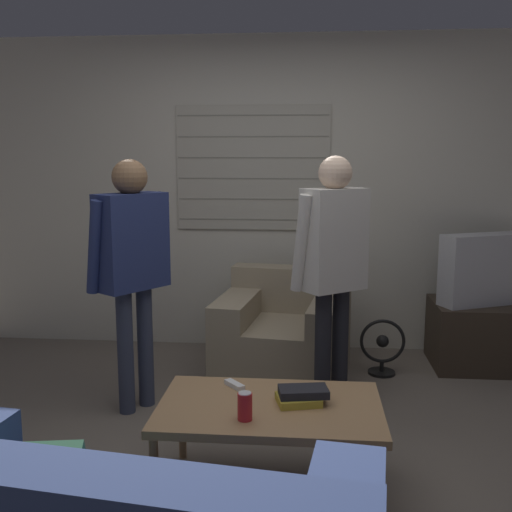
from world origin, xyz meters
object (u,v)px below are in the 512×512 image
at_px(spare_remote, 234,385).
at_px(tv, 491,269).
at_px(person_right_standing, 332,256).
at_px(soda_can, 245,406).
at_px(coffee_table, 270,412).
at_px(floor_fan, 382,347).
at_px(book_stack, 301,396).
at_px(person_left_standing, 131,254).
at_px(armchair_beige, 284,334).

bearing_deg(spare_remote, tv, 2.95).
bearing_deg(person_right_standing, soda_can, -148.57).
distance_m(person_right_standing, spare_remote, 1.02).
height_order(coffee_table, floor_fan, coffee_table).
bearing_deg(book_stack, person_left_standing, 140.82).
bearing_deg(book_stack, floor_fan, 70.40).
xyz_separation_m(tv, person_right_standing, (-1.22, -0.99, 0.24)).
height_order(person_right_standing, spare_remote, person_right_standing).
bearing_deg(person_left_standing, tv, -33.02).
bearing_deg(armchair_beige, book_stack, 102.92).
bearing_deg(floor_fan, person_left_standing, -155.29).
relative_size(book_stack, soda_can, 2.08).
xyz_separation_m(soda_can, spare_remote, (-0.09, 0.37, -0.05)).
height_order(person_left_standing, spare_remote, person_left_standing).
bearing_deg(armchair_beige, person_right_standing, 121.55).
bearing_deg(soda_can, person_right_standing, 68.96).
xyz_separation_m(armchair_beige, tv, (1.53, 0.29, 0.46)).
bearing_deg(spare_remote, armchair_beige, 40.66).
distance_m(armchair_beige, person_left_standing, 1.35).
xyz_separation_m(tv, spare_remote, (-1.72, -1.69, -0.31)).
distance_m(armchair_beige, soda_can, 1.78).
distance_m(tv, person_left_standing, 2.65).
bearing_deg(person_right_standing, floor_fan, 23.95).
distance_m(coffee_table, person_right_standing, 1.12).
bearing_deg(book_stack, spare_remote, 153.30).
xyz_separation_m(person_right_standing, spare_remote, (-0.50, -0.69, -0.55)).
height_order(tv, floor_fan, tv).
bearing_deg(book_stack, armchair_beige, 95.25).
xyz_separation_m(person_left_standing, spare_remote, (0.72, -0.70, -0.55)).
bearing_deg(person_left_standing, book_stack, -94.24).
bearing_deg(person_left_standing, coffee_table, -99.34).
bearing_deg(tv, coffee_table, 27.23).
height_order(tv, book_stack, tv).
relative_size(spare_remote, floor_fan, 0.30).
relative_size(tv, person_left_standing, 0.52).
distance_m(tv, spare_remote, 2.43).
bearing_deg(book_stack, soda_can, -140.37).
relative_size(person_right_standing, spare_remote, 12.88).
relative_size(coffee_table, floor_fan, 2.52).
relative_size(tv, floor_fan, 1.96).
bearing_deg(person_right_standing, coffee_table, -146.74).
bearing_deg(floor_fan, spare_remote, -122.24).
xyz_separation_m(armchair_beige, spare_remote, (-0.19, -1.39, 0.15)).
relative_size(tv, spare_remote, 6.57).
xyz_separation_m(book_stack, floor_fan, (0.58, 1.62, -0.28)).
bearing_deg(spare_remote, book_stack, -68.11).
distance_m(tv, person_right_standing, 1.59).
xyz_separation_m(coffee_table, floor_fan, (0.72, 1.65, -0.20)).
height_order(book_stack, spare_remote, book_stack).
distance_m(book_stack, floor_fan, 1.74).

